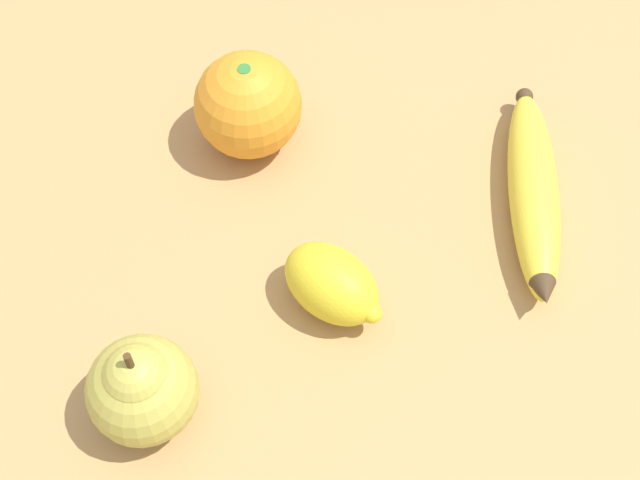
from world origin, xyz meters
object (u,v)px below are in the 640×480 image
pear (142,388)px  orange (248,105)px  lemon (332,284)px  banana (534,193)px

pear → orange: bearing=-123.2°
orange → lemon: 0.17m
banana → lemon: bearing=-59.2°
banana → pear: size_ratio=2.11×
banana → pear: pear is taller
banana → lemon: 0.18m
banana → lemon: (0.18, 0.03, 0.01)m
lemon → pear: bearing=15.1°
orange → pear: size_ratio=0.92×
orange → lemon: size_ratio=0.93×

